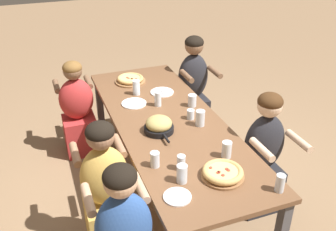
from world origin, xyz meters
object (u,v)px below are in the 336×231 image
(empty_plate_b, at_px, (162,92))
(drinking_glass_f, at_px, (192,101))
(drinking_glass_b, at_px, (182,175))
(drinking_glass_g, at_px, (136,87))
(drinking_glass_c, at_px, (200,119))
(drinking_glass_a, at_px, (158,100))
(skillet_bowl, at_px, (159,125))
(drinking_glass_h, at_px, (280,184))
(empty_plate_a, at_px, (134,103))
(diner_far_midright, at_px, (262,158))
(drinking_glass_i, at_px, (227,151))
(pizza_board_second, at_px, (223,173))
(pizza_board_main, at_px, (130,79))
(empty_plate_c, at_px, (177,197))
(cocktail_glass_blue, at_px, (191,115))
(drinking_glass_e, at_px, (155,159))
(diner_near_left, at_px, (78,112))
(diner_near_midright, at_px, (106,192))
(diner_far_left, at_px, (193,88))
(drinking_glass_d, at_px, (181,163))

(empty_plate_b, height_order, drinking_glass_f, drinking_glass_f)
(drinking_glass_b, relative_size, drinking_glass_g, 0.90)
(drinking_glass_c, bearing_deg, drinking_glass_a, -155.01)
(skillet_bowl, height_order, drinking_glass_h, skillet_bowl)
(drinking_glass_c, xyz_separation_m, drinking_glass_g, (-0.78, -0.34, 0.01))
(skillet_bowl, distance_m, drinking_glass_h, 1.11)
(empty_plate_a, relative_size, diner_far_midright, 0.21)
(drinking_glass_c, bearing_deg, drinking_glass_i, -1.38)
(drinking_glass_i, bearing_deg, pizza_board_second, -34.00)
(pizza_board_second, distance_m, drinking_glass_g, 1.50)
(skillet_bowl, distance_m, empty_plate_b, 0.75)
(pizza_board_main, xyz_separation_m, drinking_glass_i, (1.59, 0.31, 0.02))
(empty_plate_c, xyz_separation_m, cocktail_glass_blue, (-0.92, 0.50, 0.03))
(drinking_glass_f, bearing_deg, drinking_glass_h, 2.18)
(skillet_bowl, bearing_deg, pizza_board_second, 16.35)
(drinking_glass_e, bearing_deg, drinking_glass_f, 140.64)
(drinking_glass_f, bearing_deg, empty_plate_c, -27.95)
(drinking_glass_f, relative_size, diner_far_midright, 0.10)
(cocktail_glass_blue, distance_m, drinking_glass_e, 0.76)
(skillet_bowl, height_order, drinking_glass_b, skillet_bowl)
(drinking_glass_f, relative_size, diner_near_left, 0.11)
(drinking_glass_c, bearing_deg, empty_plate_c, -33.64)
(empty_plate_a, relative_size, empty_plate_b, 1.01)
(drinking_glass_c, distance_m, diner_near_left, 1.49)
(empty_plate_a, xyz_separation_m, diner_near_midright, (0.87, -0.48, -0.25))
(empty_plate_a, height_order, diner_far_left, diner_far_left)
(pizza_board_second, xyz_separation_m, drinking_glass_a, (-1.18, -0.07, 0.03))
(empty_plate_c, relative_size, drinking_glass_c, 1.33)
(skillet_bowl, height_order, drinking_glass_a, drinking_glass_a)
(skillet_bowl, xyz_separation_m, diner_near_midright, (0.31, -0.54, -0.30))
(pizza_board_second, height_order, skillet_bowl, skillet_bowl)
(skillet_bowl, distance_m, empty_plate_c, 0.83)
(diner_far_left, distance_m, diner_near_left, 1.35)
(drinking_glass_b, bearing_deg, diner_near_left, -165.32)
(drinking_glass_c, bearing_deg, diner_far_midright, 53.02)
(drinking_glass_f, bearing_deg, drinking_glass_a, -111.76)
(drinking_glass_d, relative_size, drinking_glass_h, 0.90)
(pizza_board_second, relative_size, drinking_glass_h, 2.37)
(drinking_glass_a, xyz_separation_m, diner_near_left, (-0.67, -0.69, -0.34))
(drinking_glass_a, relative_size, drinking_glass_f, 1.23)
(drinking_glass_a, bearing_deg, drinking_glass_g, -158.65)
(drinking_glass_f, bearing_deg, drinking_glass_g, -135.58)
(pizza_board_main, relative_size, drinking_glass_i, 2.52)
(drinking_glass_c, distance_m, drinking_glass_e, 0.69)
(diner_near_midright, xyz_separation_m, diner_near_left, (-1.42, 0.00, -0.04))
(empty_plate_a, relative_size, diner_far_left, 0.20)
(diner_near_left, bearing_deg, pizza_board_second, -67.74)
(drinking_glass_c, relative_size, drinking_glass_i, 1.07)
(drinking_glass_b, bearing_deg, drinking_glass_i, 110.03)
(empty_plate_b, xyz_separation_m, drinking_glass_b, (1.38, -0.35, 0.05))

